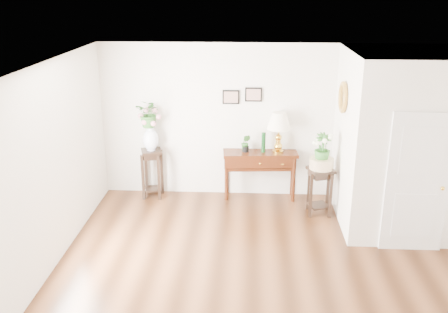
# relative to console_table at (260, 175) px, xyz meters

# --- Properties ---
(floor) EXTENTS (6.00, 5.50, 0.02)m
(floor) POSITION_rel_console_table_xyz_m (0.11, -2.57, -0.44)
(floor) COLOR brown
(floor) RESTS_ON ground
(ceiling) EXTENTS (6.00, 5.50, 0.02)m
(ceiling) POSITION_rel_console_table_xyz_m (0.11, -2.57, 2.36)
(ceiling) COLOR white
(ceiling) RESTS_ON ground
(wall_back) EXTENTS (6.00, 0.02, 2.80)m
(wall_back) POSITION_rel_console_table_xyz_m (0.11, 0.18, 0.96)
(wall_back) COLOR silver
(wall_back) RESTS_ON ground
(wall_front) EXTENTS (6.00, 0.02, 2.80)m
(wall_front) POSITION_rel_console_table_xyz_m (0.11, -5.32, 0.96)
(wall_front) COLOR silver
(wall_front) RESTS_ON ground
(wall_left) EXTENTS (0.02, 5.50, 2.80)m
(wall_left) POSITION_rel_console_table_xyz_m (-2.89, -2.57, 0.96)
(wall_left) COLOR silver
(wall_left) RESTS_ON ground
(partition) EXTENTS (1.80, 1.95, 2.80)m
(partition) POSITION_rel_console_table_xyz_m (2.21, -0.79, 0.96)
(partition) COLOR silver
(partition) RESTS_ON floor
(door) EXTENTS (0.90, 0.05, 2.10)m
(door) POSITION_rel_console_table_xyz_m (2.21, -1.79, 0.61)
(door) COLOR silver
(door) RESTS_ON floor
(art_print_left) EXTENTS (0.30, 0.02, 0.25)m
(art_print_left) POSITION_rel_console_table_xyz_m (-0.54, 0.16, 1.41)
(art_print_left) COLOR black
(art_print_left) RESTS_ON wall_back
(art_print_right) EXTENTS (0.30, 0.02, 0.25)m
(art_print_right) POSITION_rel_console_table_xyz_m (-0.14, 0.16, 1.46)
(art_print_right) COLOR black
(art_print_right) RESTS_ON wall_back
(wall_ornament) EXTENTS (0.07, 0.51, 0.51)m
(wall_ornament) POSITION_rel_console_table_xyz_m (1.27, -0.67, 1.61)
(wall_ornament) COLOR #BB862A
(wall_ornament) RESTS_ON partition
(console_table) EXTENTS (1.36, 0.54, 0.89)m
(console_table) POSITION_rel_console_table_xyz_m (0.00, 0.00, 0.00)
(console_table) COLOR black
(console_table) RESTS_ON floor
(table_lamp) EXTENTS (0.48, 0.48, 0.74)m
(table_lamp) POSITION_rel_console_table_xyz_m (0.32, 0.00, 0.79)
(table_lamp) COLOR gold
(table_lamp) RESTS_ON console_table
(green_vase) EXTENTS (0.09, 0.09, 0.36)m
(green_vase) POSITION_rel_console_table_xyz_m (0.05, 0.00, 0.61)
(green_vase) COLOR #0D3815
(green_vase) RESTS_ON console_table
(potted_plant) EXTENTS (0.19, 0.17, 0.30)m
(potted_plant) POSITION_rel_console_table_xyz_m (-0.27, 0.00, 0.60)
(potted_plant) COLOR #2D6826
(potted_plant) RESTS_ON console_table
(plant_stand_a) EXTENTS (0.44, 0.44, 0.91)m
(plant_stand_a) POSITION_rel_console_table_xyz_m (-1.97, -0.06, 0.01)
(plant_stand_a) COLOR black
(plant_stand_a) RESTS_ON floor
(porcelain_vase) EXTENTS (0.30, 0.30, 0.48)m
(porcelain_vase) POSITION_rel_console_table_xyz_m (-1.97, -0.06, 0.69)
(porcelain_vase) COLOR white
(porcelain_vase) RESTS_ON plant_stand_a
(lily_arrangement) EXTENTS (0.57, 0.54, 0.51)m
(lily_arrangement) POSITION_rel_console_table_xyz_m (-1.97, -0.06, 1.12)
(lily_arrangement) COLOR #2D6826
(lily_arrangement) RESTS_ON porcelain_vase
(plant_stand_b) EXTENTS (0.49, 0.49, 0.82)m
(plant_stand_b) POSITION_rel_console_table_xyz_m (1.01, -0.63, -0.03)
(plant_stand_b) COLOR black
(plant_stand_b) RESTS_ON floor
(ceramic_bowl) EXTENTS (0.50, 0.50, 0.18)m
(ceramic_bowl) POSITION_rel_console_table_xyz_m (1.01, -0.63, 0.46)
(ceramic_bowl) COLOR beige
(ceramic_bowl) RESTS_ON plant_stand_b
(narcissus) EXTENTS (0.35, 0.35, 0.49)m
(narcissus) POSITION_rel_console_table_xyz_m (1.01, -0.63, 0.74)
(narcissus) COLOR #2D6826
(narcissus) RESTS_ON ceramic_bowl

